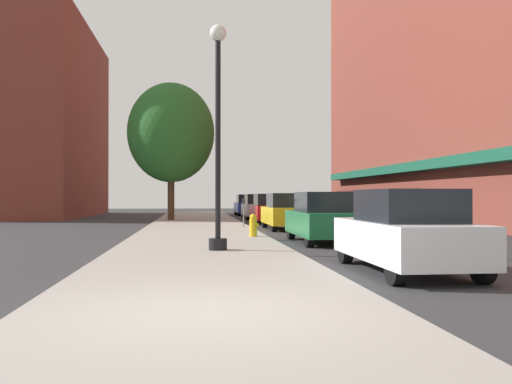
# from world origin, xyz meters

# --- Properties ---
(ground_plane) EXTENTS (90.00, 90.00, 0.00)m
(ground_plane) POSITION_xyz_m (4.00, 18.00, 0.00)
(ground_plane) COLOR #2D2D30
(sidewalk_slab) EXTENTS (4.80, 50.00, 0.12)m
(sidewalk_slab) POSITION_xyz_m (0.00, 19.00, 0.06)
(sidewalk_slab) COLOR gray
(sidewalk_slab) RESTS_ON ground
(building_right_brick) EXTENTS (6.80, 40.00, 24.42)m
(building_right_brick) POSITION_xyz_m (14.99, 22.00, 12.18)
(building_right_brick) COLOR brown
(building_right_brick) RESTS_ON ground
(building_far_background) EXTENTS (6.80, 18.00, 14.23)m
(building_far_background) POSITION_xyz_m (-11.01, 37.00, 7.10)
(building_far_background) COLOR brown
(building_far_background) RESTS_ON ground
(lamppost) EXTENTS (0.48, 0.48, 5.90)m
(lamppost) POSITION_xyz_m (0.42, 7.82, 3.20)
(lamppost) COLOR black
(lamppost) RESTS_ON sidewalk_slab
(fire_hydrant) EXTENTS (0.33, 0.26, 0.79)m
(fire_hydrant) POSITION_xyz_m (1.86, 12.54, 0.52)
(fire_hydrant) COLOR gold
(fire_hydrant) RESTS_ON sidewalk_slab
(parking_meter_near) EXTENTS (0.14, 0.09, 1.31)m
(parking_meter_near) POSITION_xyz_m (2.05, 18.46, 0.95)
(parking_meter_near) COLOR slate
(parking_meter_near) RESTS_ON sidewalk_slab
(tree_near) EXTENTS (5.15, 5.15, 8.16)m
(tree_near) POSITION_xyz_m (-1.54, 26.87, 5.30)
(tree_near) COLOR #422D1E
(tree_near) RESTS_ON sidewalk_slab
(car_white) EXTENTS (1.80, 4.30, 1.66)m
(car_white) POSITION_xyz_m (4.00, 3.96, 0.81)
(car_white) COLOR black
(car_white) RESTS_ON ground
(car_green) EXTENTS (1.80, 4.30, 1.66)m
(car_green) POSITION_xyz_m (4.00, 11.10, 0.81)
(car_green) COLOR black
(car_green) RESTS_ON ground
(car_yellow) EXTENTS (1.80, 4.30, 1.66)m
(car_yellow) POSITION_xyz_m (4.00, 18.48, 0.81)
(car_yellow) COLOR black
(car_yellow) RESTS_ON ground
(car_red) EXTENTS (1.80, 4.30, 1.66)m
(car_red) POSITION_xyz_m (4.00, 24.17, 0.81)
(car_red) COLOR black
(car_red) RESTS_ON ground
(car_silver) EXTENTS (1.80, 4.30, 1.66)m
(car_silver) POSITION_xyz_m (4.00, 29.91, 0.81)
(car_silver) COLOR black
(car_silver) RESTS_ON ground
(car_blue) EXTENTS (1.80, 4.30, 1.66)m
(car_blue) POSITION_xyz_m (4.00, 37.01, 0.81)
(car_blue) COLOR black
(car_blue) RESTS_ON ground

